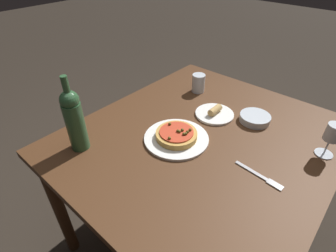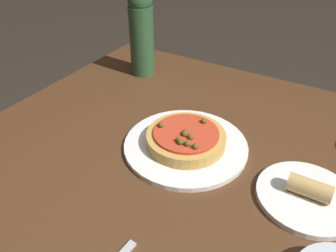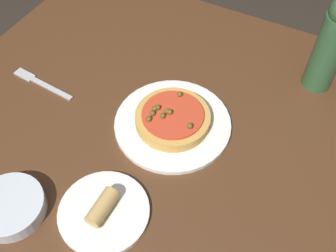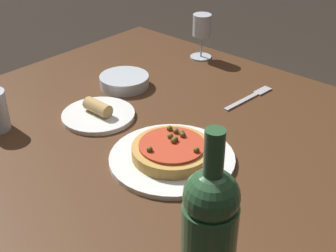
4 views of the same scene
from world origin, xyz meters
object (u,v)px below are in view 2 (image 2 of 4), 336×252
(dining_table, at_px, (209,212))
(dinner_plate, at_px, (186,145))
(wine_bottle, at_px, (141,30))
(pizza, at_px, (186,138))
(side_plate, at_px, (307,195))

(dining_table, distance_m, dinner_plate, 0.16)
(dinner_plate, relative_size, wine_bottle, 0.87)
(dining_table, height_order, pizza, pizza)
(pizza, bearing_deg, side_plate, 175.85)
(wine_bottle, bearing_deg, dinner_plate, 138.06)
(dining_table, bearing_deg, side_plate, -162.09)
(dining_table, xyz_separation_m, pizza, (0.10, -0.08, 0.12))
(dining_table, bearing_deg, dinner_plate, -37.05)
(wine_bottle, height_order, side_plate, wine_bottle)
(dining_table, height_order, dinner_plate, dinner_plate)
(dining_table, height_order, wine_bottle, wine_bottle)
(pizza, bearing_deg, dining_table, 143.06)
(side_plate, bearing_deg, dinner_plate, -4.23)
(dining_table, bearing_deg, pizza, -36.94)
(pizza, xyz_separation_m, side_plate, (-0.28, 0.02, -0.02))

